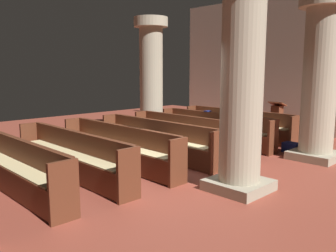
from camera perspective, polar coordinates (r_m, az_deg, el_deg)
name	(u,v)px	position (r m, az deg, el deg)	size (l,w,h in m)	color
ground_plane	(173,170)	(7.40, 0.79, -7.03)	(19.20, 19.20, 0.00)	brown
back_wall	(308,63)	(12.20, 21.70, 9.37)	(10.00, 0.16, 4.50)	silver
pew_row_0	(237,123)	(10.78, 11.11, 0.44)	(3.67, 0.46, 0.86)	brown
pew_row_1	(214,127)	(9.91, 7.48, -0.22)	(3.67, 0.46, 0.86)	brown
pew_row_2	(188,132)	(9.08, 3.17, -1.01)	(3.67, 0.47, 0.86)	brown
pew_row_3	(156,138)	(8.31, -1.97, -1.94)	(3.67, 0.46, 0.86)	brown
pew_row_4	(118,145)	(7.63, -8.10, -3.02)	(3.67, 0.46, 0.86)	brown
pew_row_5	(71,153)	(7.05, -15.35, -4.26)	(3.67, 0.47, 0.86)	brown
pew_row_6	(13,164)	(6.61, -23.75, -5.60)	(3.67, 0.46, 0.86)	brown
pillar_aisle_side	(320,76)	(8.68, 23.31, 7.47)	(1.09, 1.09, 3.70)	#9F967E
pillar_far_side	(151,74)	(11.62, -2.73, 8.41)	(1.09, 1.09, 3.70)	#9F967E
pillar_aisle_rear	(242,78)	(5.97, 11.87, 7.62)	(1.02, 1.02, 3.70)	#9F967E
lectern	(277,122)	(11.52, 17.10, 0.69)	(0.48, 0.45, 1.08)	#562B1A
hymn_book	(208,111)	(10.25, 6.42, 2.40)	(0.14, 0.20, 0.02)	navy
kneeler_box_navy	(291,147)	(9.40, 19.22, -3.28)	(0.38, 0.28, 0.25)	navy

